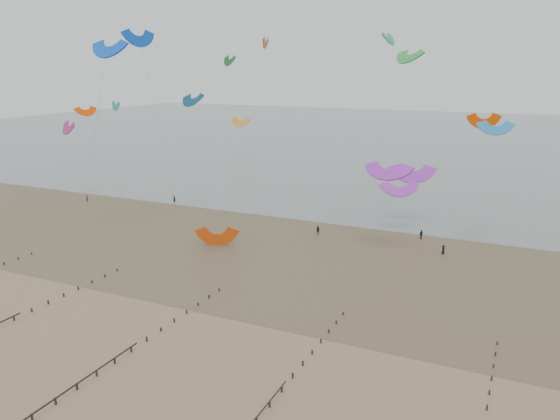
% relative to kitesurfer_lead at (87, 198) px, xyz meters
% --- Properties ---
extents(ground, '(500.00, 500.00, 0.00)m').
position_rel_kitesurfer_lead_xyz_m(ground, '(50.46, -43.90, -0.77)').
color(ground, brown).
rests_on(ground, ground).
extents(sea_and_shore, '(500.00, 665.00, 0.03)m').
position_rel_kitesurfer_lead_xyz_m(sea_and_shore, '(46.38, -9.50, -0.76)').
color(sea_and_shore, '#475654').
rests_on(sea_and_shore, ground).
extents(groynes, '(72.16, 50.16, 1.00)m').
position_rel_kitesurfer_lead_xyz_m(groynes, '(54.46, -62.95, -0.30)').
color(groynes, black).
rests_on(groynes, ground).
extents(kitesurfer_lead, '(0.67, 0.64, 1.54)m').
position_rel_kitesurfer_lead_xyz_m(kitesurfer_lead, '(0.00, 0.00, 0.00)').
color(kitesurfer_lead, black).
rests_on(kitesurfer_lead, ground).
extents(kitesurfers, '(99.29, 22.30, 1.81)m').
position_rel_kitesurfer_lead_xyz_m(kitesurfers, '(86.14, 7.31, 0.06)').
color(kitesurfers, black).
rests_on(kitesurfers, ground).
extents(grounded_kite, '(7.85, 7.10, 3.52)m').
position_rel_kitesurfer_lead_xyz_m(grounded_kite, '(43.69, -14.64, -0.77)').
color(grounded_kite, '#DD480E').
rests_on(grounded_kite, ground).
extents(kites_airborne, '(227.35, 109.71, 39.79)m').
position_rel_kitesurfer_lead_xyz_m(kites_airborne, '(42.15, 41.15, 18.82)').
color(kites_airborne, purple).
rests_on(kites_airborne, ground).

